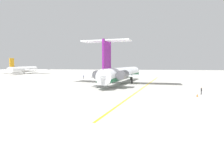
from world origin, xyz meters
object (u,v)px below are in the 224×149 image
Objects in this scene: ground_crew_near_tail at (84,76)px; ground_crew_portside at (92,76)px; main_jetliner at (122,73)px; ground_crew_near_nose at (201,90)px; safety_cone_nose at (197,95)px; airliner_mid_right at (25,69)px.

ground_crew_near_tail reaches higher than ground_crew_portside.
main_jetliner reaches higher than ground_crew_near_tail.
main_jetliner is 26.82× the size of ground_crew_near_nose.
safety_cone_nose is (-45.04, -35.90, -0.81)m from ground_crew_portside.
safety_cone_nose is at bearing -20.16° from ground_crew_near_tail.
ground_crew_near_nose is 3.53m from safety_cone_nose.
ground_crew_near_nose is at bearing -28.12° from safety_cone_nose.
ground_crew_near_tail is 5.61m from ground_crew_portside.
ground_crew_portside reaches higher than safety_cone_nose.
airliner_mid_right is 64.34m from ground_crew_near_tail.
main_jetliner is 26.99m from ground_crew_near_tail.
main_jetliner is 25.18× the size of ground_crew_near_tail.
main_jetliner is at bearing -132.70° from airliner_mid_right.
ground_crew_near_nose reaches higher than safety_cone_nose.
ground_crew_portside is (-29.08, -57.00, -1.96)m from airliner_mid_right.
ground_crew_portside is (5.03, -2.49, -0.03)m from ground_crew_near_tail.
main_jetliner is 90.92m from airliner_mid_right.
airliner_mid_right reaches higher than ground_crew_portside.
main_jetliner reaches higher than ground_crew_portside.
ground_crew_near_tail is 3.21× the size of safety_cone_nose.
ground_crew_portside is at bearing 45.39° from main_jetliner.
safety_cone_nose is (-3.04, 1.62, -0.77)m from ground_crew_near_nose.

